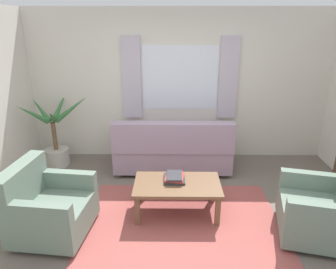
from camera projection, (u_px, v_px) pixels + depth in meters
ground_plane at (183, 228)px, 3.77m from camera, size 6.24×6.24×0.00m
wall_back at (180, 86)px, 5.44m from camera, size 5.32×0.12×2.60m
window_with_curtains at (180, 78)px, 5.31m from camera, size 1.98×0.07×1.40m
area_rug at (183, 228)px, 3.77m from camera, size 2.43×2.04×0.01m
couch at (173, 150)px, 5.12m from camera, size 1.90×0.82×0.92m
armchair_left at (48, 207)px, 3.57m from camera, size 0.91×0.92×0.88m
armchair_right at (324, 210)px, 3.52m from camera, size 0.99×1.01×0.88m
coffee_table at (177, 187)px, 3.94m from camera, size 1.10×0.64×0.44m
book_stack_on_table at (174, 178)px, 3.99m from camera, size 0.27×0.31×0.08m
potted_plant at (56, 140)px, 5.28m from camera, size 1.10×1.08×1.26m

